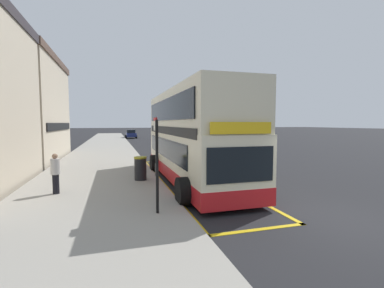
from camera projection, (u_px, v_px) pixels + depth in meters
The scene contains 10 objects.
ground_plane at pixel (158, 143), 38.32m from camera, with size 260.00×260.00×0.00m, color black.
pavement_near at pixel (107, 144), 36.34m from camera, with size 6.00×76.00×0.14m, color gray.
double_decker_bus at pixel (191, 139), 13.29m from camera, with size 3.26×10.77×4.40m.
bus_bay_markings at pixel (189, 179), 13.72m from camera, with size 3.02×13.73×0.01m.
bus_stop_sign at pixel (157, 158), 8.13m from camera, with size 0.09×0.51×2.90m.
parked_car_navy_behind at pixel (131, 134), 51.17m from camera, with size 2.09×4.20×1.62m.
parked_car_teal_across at pixel (174, 137), 39.98m from camera, with size 2.09×4.20×1.62m.
parked_car_teal_kerbside at pixel (170, 134), 53.39m from camera, with size 2.09×4.20×1.62m.
pedestrian_waiting_near_sign at pixel (55, 172), 10.36m from camera, with size 0.34×0.34×1.56m.
litter_bin at pixel (140, 168), 12.91m from camera, with size 0.60×0.60×1.12m.
Camera 1 is at (-6.17, -6.02, 2.87)m, focal length 25.21 mm.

